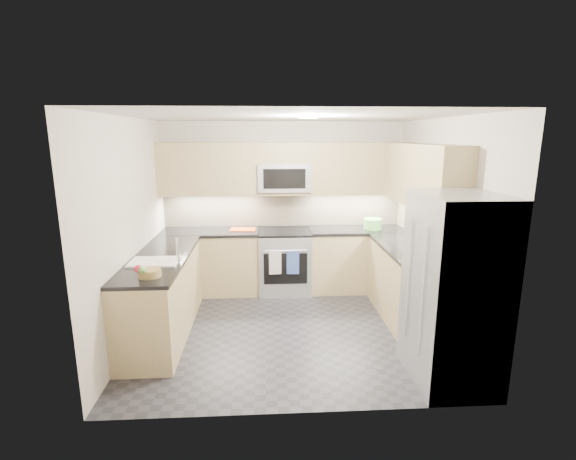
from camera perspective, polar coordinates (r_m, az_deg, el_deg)
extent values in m
cube|color=#242429|center=(5.23, 0.23, -13.25)|extent=(3.60, 3.20, 0.00)
cube|color=beige|center=(4.70, 0.26, 15.28)|extent=(3.60, 3.20, 0.02)
cube|color=#BFB5A6|center=(6.38, -0.66, 3.36)|extent=(3.60, 0.02, 2.50)
cube|color=#BFB5A6|center=(3.27, 2.02, -5.85)|extent=(3.60, 0.02, 2.50)
cube|color=#BFB5A6|center=(5.03, -20.66, -0.04)|extent=(0.02, 3.20, 2.50)
cube|color=#BFB5A6|center=(5.24, 20.29, 0.48)|extent=(0.02, 3.20, 2.50)
cube|color=tan|center=(6.32, -10.47, -4.42)|extent=(1.42, 0.60, 0.90)
cube|color=tan|center=(6.42, 9.28, -4.09)|extent=(1.42, 0.60, 0.90)
cube|color=tan|center=(5.48, 16.12, -7.41)|extent=(0.60, 1.70, 0.90)
cube|color=tan|center=(5.18, -16.76, -8.65)|extent=(0.60, 2.00, 0.90)
cube|color=black|center=(6.20, -10.64, -0.26)|extent=(1.42, 0.63, 0.04)
cube|color=black|center=(6.30, 9.43, 0.00)|extent=(1.42, 0.63, 0.04)
cube|color=black|center=(5.34, 16.43, -2.67)|extent=(0.63, 1.70, 0.04)
cube|color=black|center=(5.03, -17.10, -3.66)|extent=(0.63, 2.00, 0.04)
cube|color=tan|center=(6.14, -0.60, 8.39)|extent=(3.60, 0.35, 0.75)
cube|color=tan|center=(5.34, 17.86, 7.13)|extent=(0.35, 1.95, 0.75)
cube|color=tan|center=(6.39, -0.66, 2.87)|extent=(3.60, 0.01, 0.51)
cube|color=tan|center=(5.66, 18.41, 0.91)|extent=(0.01, 2.30, 0.51)
cube|color=#A1A3A9|center=(6.25, -0.50, -4.34)|extent=(0.76, 0.65, 0.91)
cube|color=black|center=(6.13, -0.51, -0.23)|extent=(0.76, 0.65, 0.03)
cube|color=black|center=(5.94, -0.34, -5.33)|extent=(0.62, 0.02, 0.45)
cylinder|color=#B2B5BA|center=(5.84, -0.33, -2.87)|extent=(0.60, 0.02, 0.02)
cube|color=#A3A6AB|center=(6.13, -0.58, 7.21)|extent=(0.76, 0.40, 0.40)
cube|color=black|center=(5.92, -0.49, 7.02)|extent=(0.60, 0.01, 0.28)
cube|color=#9FA2A7|center=(4.19, 21.72, -7.64)|extent=(0.70, 0.90, 1.80)
cylinder|color=#B2B5BA|center=(3.87, 17.89, -8.20)|extent=(0.02, 0.02, 1.20)
cylinder|color=#B2B5BA|center=(4.19, 16.13, -6.48)|extent=(0.02, 0.02, 1.20)
cube|color=white|center=(4.81, -17.76, -4.95)|extent=(0.52, 0.38, 0.16)
cylinder|color=silver|center=(4.70, -14.85, -2.65)|extent=(0.03, 0.03, 0.28)
cylinder|color=#65C052|center=(6.30, 11.51, 0.82)|extent=(0.27, 0.27, 0.15)
cube|color=#D54114|center=(6.18, -6.19, 0.09)|extent=(0.38, 0.28, 0.01)
cylinder|color=#9A8048|center=(4.33, -18.38, -5.58)|extent=(0.23, 0.23, 0.08)
sphere|color=red|center=(4.24, -19.80, -5.01)|extent=(0.08, 0.08, 0.08)
sphere|color=#62A848|center=(4.20, -19.31, -5.15)|extent=(0.07, 0.07, 0.07)
cube|color=silver|center=(5.86, -1.77, -4.54)|extent=(0.17, 0.03, 0.33)
cube|color=#32498B|center=(5.87, 0.67, -4.50)|extent=(0.18, 0.03, 0.33)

